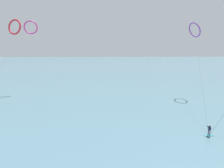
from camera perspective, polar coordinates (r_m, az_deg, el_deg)
name	(u,v)px	position (r m, az deg, el deg)	size (l,w,h in m)	color
sea_water	(106,68)	(114.81, -1.59, 4.60)	(400.00, 200.00, 0.08)	slate
surfer_teal	(209,131)	(33.20, 25.77, -11.85)	(1.40, 0.65, 1.70)	teal
kite_magenta	(31,27)	(61.63, -22.00, 14.58)	(3.66, 40.48, 19.57)	#CC288E
kite_crimson	(14,27)	(54.35, -25.83, 14.27)	(3.81, 35.85, 19.02)	red
kite_violet	(195,30)	(57.76, 22.29, 13.93)	(9.60, 28.16, 18.70)	purple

